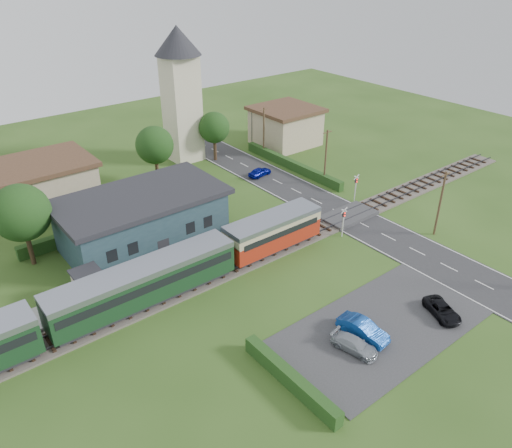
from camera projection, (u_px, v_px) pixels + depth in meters
ground at (293, 256)px, 47.97m from camera, size 120.00×120.00×0.00m
railway_track at (279, 246)px, 49.29m from camera, size 76.00×3.20×0.49m
road at (362, 224)px, 53.37m from camera, size 6.00×70.00×0.05m
car_park at (381, 327)px, 38.91m from camera, size 17.00×9.00×0.08m
crossing_deck at (349, 215)px, 54.64m from camera, size 6.20×3.40×0.45m
platform at (175, 266)px, 46.03m from camera, size 30.00×3.00×0.45m
equipment_hut at (88, 284)px, 40.96m from camera, size 2.30×2.30×2.55m
station_building at (143, 219)px, 48.80m from camera, size 16.00×9.00×5.30m
train at (107, 297)px, 38.74m from camera, size 43.20×2.90×3.40m
church_tower at (180, 85)px, 64.90m from camera, size 6.00×6.00×17.60m
house_west at (44, 184)px, 55.65m from camera, size 10.80×8.80×5.50m
house_east at (286, 126)px, 73.88m from camera, size 8.80×8.80×5.50m
hedge_carpark at (291, 379)px, 33.51m from camera, size 0.80×9.00×1.20m
hedge_roadside at (292, 165)px, 66.33m from camera, size 0.80×18.00×1.20m
hedge_station at (125, 220)px, 52.88m from camera, size 22.00×0.80×1.30m
tree_a at (21, 213)px, 44.14m from camera, size 5.20×5.20×8.00m
tree_b at (155, 145)px, 60.22m from camera, size 4.60×4.60×7.34m
tree_c at (214, 128)px, 67.18m from camera, size 4.20×4.20×6.78m
utility_pole_b at (440, 203)px, 49.77m from camera, size 1.40×0.22×7.00m
utility_pole_c at (326, 157)px, 60.74m from camera, size 1.40×0.22×7.00m
utility_pole_d at (264, 131)px, 68.97m from camera, size 1.40×0.22×7.00m
crossing_signal_near at (344, 218)px, 50.11m from camera, size 0.84×0.28×3.28m
crossing_signal_far at (356, 184)px, 57.30m from camera, size 0.84×0.28×3.28m
streetlamp_east at (252, 124)px, 73.66m from camera, size 0.30×0.30×5.15m
car_on_road at (260, 172)px, 64.26m from camera, size 3.43×1.73×1.12m
car_park_blue at (363, 329)px, 37.63m from camera, size 1.92×4.24×1.35m
car_park_silver at (354, 345)px, 36.38m from camera, size 2.21×3.82×1.04m
car_park_dark at (442, 310)px, 39.87m from camera, size 2.93×4.00×1.01m
pedestrian_near at (240, 233)px, 49.27m from camera, size 0.62×0.46×1.55m
pedestrian_far at (101, 284)px, 41.77m from camera, size 0.84×0.97×1.71m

